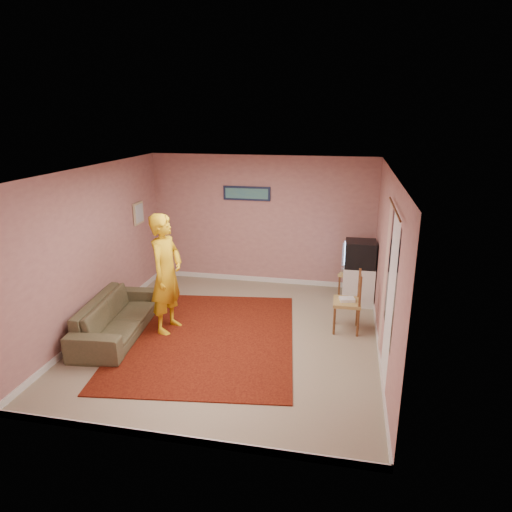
% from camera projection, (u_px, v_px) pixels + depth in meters
% --- Properties ---
extents(ground, '(5.00, 5.00, 0.00)m').
position_uv_depth(ground, '(232.00, 336.00, 7.21)').
color(ground, gray).
rests_on(ground, ground).
extents(wall_back, '(4.50, 0.02, 2.60)m').
position_uv_depth(wall_back, '(262.00, 221.00, 9.16)').
color(wall_back, tan).
rests_on(wall_back, ground).
extents(wall_front, '(4.50, 0.02, 2.60)m').
position_uv_depth(wall_front, '(168.00, 333.00, 4.49)').
color(wall_front, tan).
rests_on(wall_front, ground).
extents(wall_left, '(0.02, 5.00, 2.60)m').
position_uv_depth(wall_left, '(94.00, 249.00, 7.25)').
color(wall_left, tan).
rests_on(wall_left, ground).
extents(wall_right, '(0.02, 5.00, 2.60)m').
position_uv_depth(wall_right, '(386.00, 267.00, 6.40)').
color(wall_right, tan).
rests_on(wall_right, ground).
extents(ceiling, '(4.50, 5.00, 0.02)m').
position_uv_depth(ceiling, '(229.00, 170.00, 6.43)').
color(ceiling, silver).
rests_on(ceiling, wall_back).
extents(baseboard_back, '(4.50, 0.02, 0.10)m').
position_uv_depth(baseboard_back, '(261.00, 279.00, 9.53)').
color(baseboard_back, silver).
rests_on(baseboard_back, ground).
extents(baseboard_front, '(4.50, 0.02, 0.10)m').
position_uv_depth(baseboard_front, '(175.00, 438.00, 4.87)').
color(baseboard_front, silver).
rests_on(baseboard_front, ground).
extents(baseboard_left, '(0.02, 5.00, 0.10)m').
position_uv_depth(baseboard_left, '(102.00, 321.00, 7.62)').
color(baseboard_left, silver).
rests_on(baseboard_left, ground).
extents(baseboard_right, '(0.02, 5.00, 0.10)m').
position_uv_depth(baseboard_right, '(378.00, 347.00, 6.78)').
color(baseboard_right, silver).
rests_on(baseboard_right, ground).
extents(window, '(0.01, 1.10, 1.50)m').
position_uv_depth(window, '(392.00, 279.00, 5.51)').
color(window, black).
rests_on(window, wall_right).
extents(curtain_sheer, '(0.01, 0.75, 2.10)m').
position_uv_depth(curtain_sheer, '(390.00, 299.00, 5.44)').
color(curtain_sheer, white).
rests_on(curtain_sheer, wall_right).
extents(curtain_floral, '(0.01, 0.35, 2.10)m').
position_uv_depth(curtain_floral, '(385.00, 279.00, 6.09)').
color(curtain_floral, beige).
rests_on(curtain_floral, wall_right).
extents(curtain_rod, '(0.02, 1.40, 0.02)m').
position_uv_depth(curtain_rod, '(395.00, 208.00, 5.26)').
color(curtain_rod, brown).
rests_on(curtain_rod, wall_right).
extents(picture_back, '(0.95, 0.04, 0.28)m').
position_uv_depth(picture_back, '(247.00, 193.00, 9.02)').
color(picture_back, '#131B35').
rests_on(picture_back, wall_back).
extents(picture_left, '(0.04, 0.38, 0.42)m').
position_uv_depth(picture_left, '(139.00, 213.00, 8.66)').
color(picture_left, tan).
rests_on(picture_left, wall_left).
extents(area_rug, '(3.07, 3.64, 0.02)m').
position_uv_depth(area_rug, '(207.00, 337.00, 7.15)').
color(area_rug, '#330905').
rests_on(area_rug, ground).
extents(tv_cabinet, '(0.56, 0.51, 0.72)m').
position_uv_depth(tv_cabinet, '(358.00, 285.00, 8.37)').
color(tv_cabinet, silver).
rests_on(tv_cabinet, ground).
extents(crt_tv, '(0.56, 0.50, 0.47)m').
position_uv_depth(crt_tv, '(360.00, 254.00, 8.20)').
color(crt_tv, black).
rests_on(crt_tv, tv_cabinet).
extents(chair_a, '(0.55, 0.54, 0.54)m').
position_uv_depth(chair_a, '(353.00, 268.00, 8.53)').
color(chair_a, tan).
rests_on(chair_a, ground).
extents(dvd_player, '(0.45, 0.38, 0.07)m').
position_uv_depth(dvd_player, '(353.00, 271.00, 8.55)').
color(dvd_player, '#B6B6BB').
rests_on(dvd_player, chair_a).
extents(blue_throw, '(0.43, 0.05, 0.45)m').
position_uv_depth(blue_throw, '(354.00, 255.00, 8.65)').
color(blue_throw, '#8EA5E8').
rests_on(blue_throw, chair_a).
extents(chair_b, '(0.44, 0.46, 0.54)m').
position_uv_depth(chair_b, '(347.00, 295.00, 7.23)').
color(chair_b, tan).
rests_on(chair_b, ground).
extents(game_console, '(0.26, 0.22, 0.05)m').
position_uv_depth(game_console, '(347.00, 299.00, 7.26)').
color(game_console, white).
rests_on(game_console, chair_b).
extents(sofa, '(1.01, 2.10, 0.59)m').
position_uv_depth(sofa, '(117.00, 317.00, 7.19)').
color(sofa, brown).
rests_on(sofa, ground).
extents(person, '(0.55, 0.76, 1.92)m').
position_uv_depth(person, '(166.00, 274.00, 7.14)').
color(person, gold).
rests_on(person, ground).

